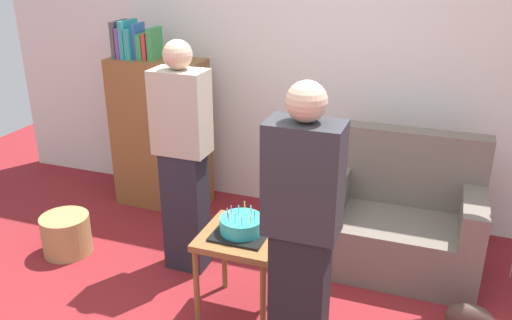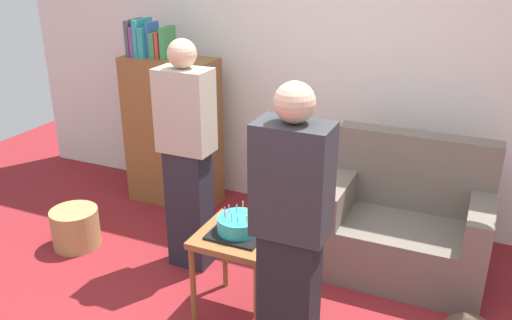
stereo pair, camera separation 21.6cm
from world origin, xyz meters
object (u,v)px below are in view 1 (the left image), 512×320
handbag (469,319)px  wicker_basket (66,234)px  person_holding_cake (301,240)px  person_blowing_candles (183,159)px  birthday_cake (242,226)px  couch (399,221)px  side_table (242,246)px  bookshelf (160,130)px

handbag → wicker_basket: bearing=-178.8°
person_holding_cake → handbag: size_ratio=5.82×
person_blowing_candles → wicker_basket: (-0.94, -0.15, -0.68)m
person_holding_cake → wicker_basket: 2.17m
birthday_cake → person_blowing_candles: (-0.57, 0.37, 0.21)m
couch → side_table: (-0.85, -0.92, 0.15)m
person_blowing_candles → couch: bearing=37.3°
bookshelf → couch: bearing=-8.2°
couch → person_blowing_candles: size_ratio=0.67×
bookshelf → person_blowing_candles: 1.08m
couch → wicker_basket: (-2.35, -0.70, -0.19)m
person_blowing_candles → person_holding_cake: size_ratio=1.00×
couch → person_holding_cake: 1.44m
couch → birthday_cake: couch is taller
couch → bookshelf: size_ratio=0.69×
wicker_basket → handbag: size_ratio=1.29×
person_blowing_candles → handbag: bearing=13.4°
bookshelf → birthday_cake: 1.73m
couch → person_holding_cake: (-0.38, -1.30, 0.49)m
wicker_basket → person_holding_cake: bearing=-16.9°
side_table → person_blowing_candles: 0.76m
side_table → person_holding_cake: bearing=-39.2°
person_holding_cake → handbag: bearing=-120.3°
couch → handbag: couch is taller
person_holding_cake → handbag: person_holding_cake is taller
person_blowing_candles → bookshelf: bearing=144.4°
bookshelf → birthday_cake: bearing=-44.7°
side_table → handbag: 1.43m
birthday_cake → person_blowing_candles: bearing=146.7°
couch → person_blowing_candles: (-1.41, -0.55, 0.49)m
wicker_basket → handbag: bearing=1.2°
side_table → birthday_cake: (-0.00, -0.00, 0.14)m
person_holding_cake → wicker_basket: (-1.97, 0.60, -0.68)m
bookshelf → person_blowing_candles: (0.66, -0.84, 0.15)m
wicker_basket → side_table: bearing=-8.2°
side_table → person_blowing_candles: size_ratio=0.35×
side_table → person_holding_cake: (0.47, -0.38, 0.35)m
person_blowing_candles → wicker_basket: person_blowing_candles is taller
side_table → person_holding_cake: size_ratio=0.35×
bookshelf → person_blowing_candles: person_blowing_candles is taller
bookshelf → wicker_basket: bookshelf is taller
couch → handbag: bearing=-52.0°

